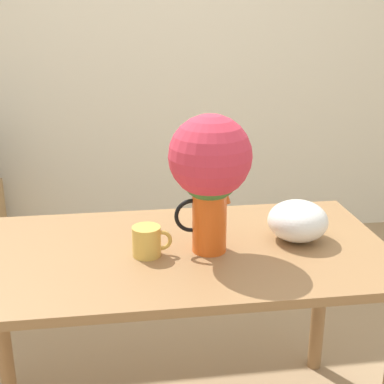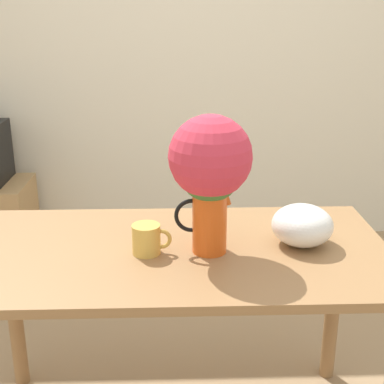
# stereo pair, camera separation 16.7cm
# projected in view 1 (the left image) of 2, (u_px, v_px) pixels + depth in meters

# --- Properties ---
(wall_back) EXTENTS (8.00, 0.05, 2.60)m
(wall_back) POSITION_uv_depth(u_px,v_px,m) (159.00, 43.00, 3.36)
(wall_back) COLOR #EDE5CC
(wall_back) RESTS_ON ground_plane
(table) EXTENTS (1.43, 0.74, 0.76)m
(table) POSITION_uv_depth(u_px,v_px,m) (174.00, 278.00, 1.79)
(table) COLOR olive
(table) RESTS_ON ground_plane
(flower_vase) EXTENTS (0.26, 0.26, 0.45)m
(flower_vase) POSITION_uv_depth(u_px,v_px,m) (210.00, 167.00, 1.66)
(flower_vase) COLOR #E05619
(flower_vase) RESTS_ON table
(coffee_mug) EXTENTS (0.13, 0.09, 0.10)m
(coffee_mug) POSITION_uv_depth(u_px,v_px,m) (148.00, 241.00, 1.70)
(coffee_mug) COLOR gold
(coffee_mug) RESTS_ON table
(white_bowl) EXTENTS (0.20, 0.20, 0.14)m
(white_bowl) POSITION_uv_depth(u_px,v_px,m) (298.00, 221.00, 1.81)
(white_bowl) COLOR white
(white_bowl) RESTS_ON table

